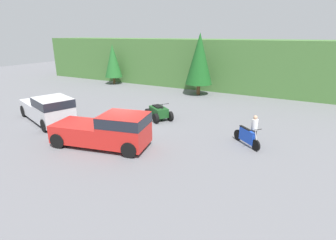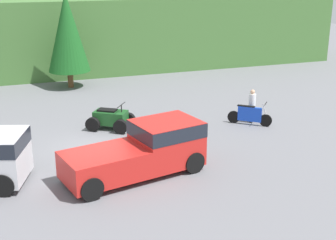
# 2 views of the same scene
# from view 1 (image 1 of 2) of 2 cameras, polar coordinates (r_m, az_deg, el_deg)

# --- Properties ---
(ground_plane) EXTENTS (80.00, 80.00, 0.00)m
(ground_plane) POSITION_cam_1_polar(r_m,az_deg,el_deg) (17.61, -9.78, -1.26)
(ground_plane) COLOR slate
(hillside_backdrop) EXTENTS (44.00, 6.00, 5.23)m
(hillside_backdrop) POSITION_cam_1_polar(r_m,az_deg,el_deg) (30.96, 8.71, 12.15)
(hillside_backdrop) COLOR #477538
(hillside_backdrop) RESTS_ON ground_plane
(tree_left) EXTENTS (2.06, 2.06, 4.67)m
(tree_left) POSITION_cam_1_polar(r_m,az_deg,el_deg) (32.46, -11.90, 12.49)
(tree_left) COLOR brown
(tree_left) RESTS_ON ground_plane
(tree_mid_left) EXTENTS (2.62, 2.62, 5.95)m
(tree_mid_left) POSITION_cam_1_polar(r_m,az_deg,el_deg) (26.09, 6.85, 13.07)
(tree_mid_left) COLOR brown
(tree_mid_left) RESTS_ON ground_plane
(pickup_truck_red) EXTENTS (5.48, 3.07, 1.88)m
(pickup_truck_red) POSITION_cam_1_polar(r_m,az_deg,el_deg) (14.24, -12.79, -1.98)
(pickup_truck_red) COLOR red
(pickup_truck_red) RESTS_ON ground_plane
(pickup_truck_second) EXTENTS (5.76, 3.64, 1.88)m
(pickup_truck_second) POSITION_cam_1_polar(r_m,az_deg,el_deg) (19.53, -24.53, 2.32)
(pickup_truck_second) COLOR silver
(pickup_truck_second) RESTS_ON ground_plane
(dirt_bike) EXTENTS (1.71, 1.50, 1.16)m
(dirt_bike) POSITION_cam_1_polar(r_m,az_deg,el_deg) (14.88, 16.75, -3.56)
(dirt_bike) COLOR black
(dirt_bike) RESTS_ON ground_plane
(quad_atv) EXTENTS (2.44, 2.26, 1.25)m
(quad_atv) POSITION_cam_1_polar(r_m,az_deg,el_deg) (18.57, -2.03, 1.66)
(quad_atv) COLOR black
(quad_atv) RESTS_ON ground_plane
(rider_person) EXTENTS (0.48, 0.48, 1.66)m
(rider_person) POSITION_cam_1_polar(r_m,az_deg,el_deg) (15.01, 18.26, -1.79)
(rider_person) COLOR black
(rider_person) RESTS_ON ground_plane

